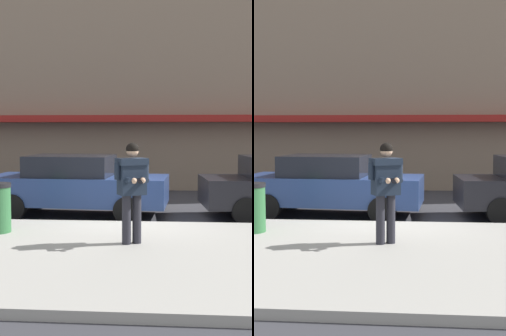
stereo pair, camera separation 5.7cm
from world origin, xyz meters
TOP-DOWN VIEW (x-y plane):
  - ground_plane at (0.00, 0.00)m, footprint 80.00×80.00m
  - sidewalk at (1.00, -2.85)m, footprint 32.00×5.30m
  - curb_paint_line at (1.00, 0.05)m, footprint 28.00×0.12m
  - storefront_facade at (1.00, 8.49)m, footprint 28.00×4.70m
  - parked_sedan_mid at (-1.47, 1.15)m, footprint 4.63×2.19m
  - man_texting_on_phone at (0.18, -2.31)m, footprint 0.62×0.65m

SIDE VIEW (x-z plane):
  - ground_plane at x=0.00m, z-range 0.00..0.00m
  - curb_paint_line at x=1.00m, z-range 0.00..0.01m
  - sidewalk at x=1.00m, z-range 0.00..0.14m
  - parked_sedan_mid at x=-1.47m, z-range 0.02..1.56m
  - man_texting_on_phone at x=0.18m, z-range 0.35..2.15m
  - storefront_facade at x=1.00m, z-range -0.01..13.47m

